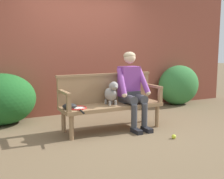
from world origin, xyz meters
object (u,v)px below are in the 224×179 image
(tennis_racket, at_px, (78,108))
(tennis_ball, at_px, (174,137))
(person_seated, at_px, (131,87))
(dog_on_bench, at_px, (111,93))
(garden_bench, at_px, (112,108))
(baseball_glove, at_px, (70,106))

(tennis_racket, bearing_deg, tennis_ball, -31.82)
(person_seated, relative_size, tennis_ball, 19.80)
(dog_on_bench, xyz_separation_m, tennis_racket, (-0.61, -0.06, -0.19))
(person_seated, height_order, dog_on_bench, person_seated)
(garden_bench, distance_m, dog_on_bench, 0.25)
(dog_on_bench, bearing_deg, garden_bench, 42.43)
(dog_on_bench, relative_size, tennis_ball, 6.03)
(garden_bench, distance_m, baseball_glove, 0.76)
(garden_bench, relative_size, baseball_glove, 7.82)
(garden_bench, bearing_deg, tennis_racket, -173.06)
(baseball_glove, xyz_separation_m, tennis_ball, (1.37, -0.81, -0.45))
(tennis_racket, distance_m, tennis_ball, 1.53)
(person_seated, xyz_separation_m, dog_on_bench, (-0.38, -0.00, -0.08))
(garden_bench, bearing_deg, dog_on_bench, -137.57)
(baseball_glove, bearing_deg, tennis_racket, -4.86)
(dog_on_bench, relative_size, baseball_glove, 1.81)
(baseball_glove, distance_m, tennis_ball, 1.66)
(dog_on_bench, xyz_separation_m, baseball_glove, (-0.73, -0.02, -0.15))
(dog_on_bench, height_order, baseball_glove, dog_on_bench)
(tennis_racket, bearing_deg, garden_bench, 6.94)
(garden_bench, relative_size, tennis_ball, 26.08)
(garden_bench, distance_m, tennis_racket, 0.64)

